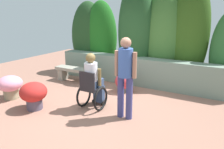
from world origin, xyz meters
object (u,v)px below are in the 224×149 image
(stone_bench, at_px, (75,73))
(person_standing_companion, at_px, (125,73))
(flower_pot_purple_near, at_px, (10,85))
(flower_pot_red_accent, at_px, (124,82))
(flower_pot_terracotta_by_wall, at_px, (34,94))
(person_in_wheelchair, at_px, (93,83))

(stone_bench, relative_size, person_standing_companion, 0.83)
(flower_pot_purple_near, height_order, flower_pot_red_accent, flower_pot_purple_near)
(person_standing_companion, bearing_deg, flower_pot_terracotta_by_wall, -159.30)
(flower_pot_purple_near, xyz_separation_m, flower_pot_terracotta_by_wall, (1.06, -0.16, 0.01))
(flower_pot_terracotta_by_wall, bearing_deg, flower_pot_red_accent, 57.53)
(stone_bench, xyz_separation_m, flower_pot_terracotta_by_wall, (0.48, -2.13, 0.06))
(person_in_wheelchair, xyz_separation_m, flower_pot_terracotta_by_wall, (-1.16, -0.73, -0.25))
(person_in_wheelchair, distance_m, flower_pot_terracotta_by_wall, 1.40)
(person_in_wheelchair, bearing_deg, flower_pot_purple_near, -156.94)
(person_standing_companion, relative_size, flower_pot_purple_near, 2.72)
(person_in_wheelchair, height_order, flower_pot_terracotta_by_wall, person_in_wheelchair)
(person_standing_companion, bearing_deg, stone_bench, 152.71)
(stone_bench, xyz_separation_m, flower_pot_purple_near, (-0.58, -1.97, 0.05))
(person_standing_companion, bearing_deg, person_in_wheelchair, 177.54)
(person_standing_companion, relative_size, flower_pot_red_accent, 3.17)
(flower_pot_red_accent, bearing_deg, flower_pot_purple_near, -141.15)
(flower_pot_red_accent, bearing_deg, person_in_wheelchair, -96.56)
(person_in_wheelchair, height_order, person_standing_companion, person_standing_companion)
(stone_bench, distance_m, flower_pot_terracotta_by_wall, 2.19)
(person_standing_companion, distance_m, flower_pot_purple_near, 3.20)
(stone_bench, bearing_deg, person_in_wheelchair, -36.84)
(flower_pot_terracotta_by_wall, distance_m, flower_pot_red_accent, 2.46)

